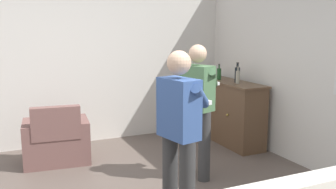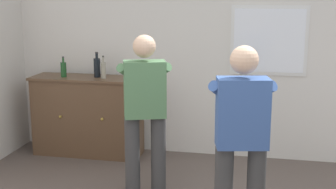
{
  "view_description": "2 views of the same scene",
  "coord_description": "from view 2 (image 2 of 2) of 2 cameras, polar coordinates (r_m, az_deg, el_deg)",
  "views": [
    {
      "loc": [
        3.44,
        -1.11,
        1.88
      ],
      "look_at": [
        -0.39,
        0.63,
        1.12
      ],
      "focal_mm": 40.0,
      "sensor_mm": 36.0,
      "label": 1
    },
    {
      "loc": [
        0.61,
        -3.2,
        2.07
      ],
      "look_at": [
        -0.15,
        0.47,
        1.25
      ],
      "focal_mm": 50.0,
      "sensor_mm": 36.0,
      "label": 2
    }
  ],
  "objects": [
    {
      "name": "person_standing_right",
      "position": [
        3.74,
        8.92,
        -5.41
      ],
      "size": [
        0.55,
        0.51,
        1.68
      ],
      "color": "#383838",
      "rests_on": "ground"
    },
    {
      "name": "wall_back_with_window",
      "position": [
        5.93,
        5.93,
        5.82
      ],
      "size": [
        5.2,
        0.15,
        2.8
      ],
      "color": "silver",
      "rests_on": "ground"
    },
    {
      "name": "sideboard_cabinet",
      "position": [
        6.13,
        -9.73,
        -2.56
      ],
      "size": [
        1.42,
        0.49,
        1.02
      ],
      "color": "brown",
      "rests_on": "ground"
    },
    {
      "name": "bottle_wine_green",
      "position": [
        6.07,
        -12.62,
        3.03
      ],
      "size": [
        0.07,
        0.07,
        0.26
      ],
      "color": "#1E4C23",
      "rests_on": "sideboard_cabinet"
    },
    {
      "name": "bottle_liquor_amber",
      "position": [
        5.97,
        -8.64,
        3.33
      ],
      "size": [
        0.08,
        0.08,
        0.32
      ],
      "color": "black",
      "rests_on": "sideboard_cabinet"
    },
    {
      "name": "bottle_spirits_clear",
      "position": [
        5.88,
        -7.87,
        3.0
      ],
      "size": [
        0.06,
        0.06,
        0.28
      ],
      "color": "gray",
      "rests_on": "sideboard_cabinet"
    },
    {
      "name": "person_standing_left",
      "position": [
        4.58,
        -2.84,
        -1.98
      ],
      "size": [
        0.53,
        0.52,
        1.68
      ],
      "color": "#383838",
      "rests_on": "ground"
    }
  ]
}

